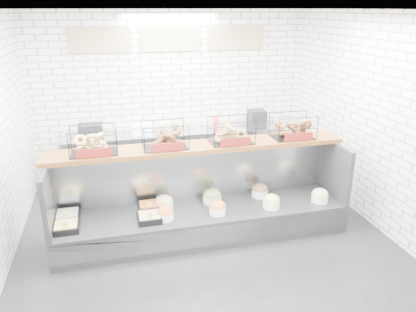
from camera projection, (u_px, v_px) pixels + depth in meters
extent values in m
plane|color=black|center=(208.00, 245.00, 5.48)|extent=(5.50, 5.50, 0.00)
cube|color=white|center=(172.00, 95.00, 7.47)|extent=(5.00, 0.02, 3.00)
cube|color=white|center=(385.00, 126.00, 5.54)|extent=(0.02, 5.50, 3.00)
cube|color=white|center=(208.00, 9.00, 4.45)|extent=(5.00, 5.50, 0.02)
cube|color=tan|center=(100.00, 40.00, 6.83)|extent=(1.05, 0.03, 0.42)
cube|color=tan|center=(170.00, 39.00, 7.10)|extent=(1.05, 0.03, 0.42)
cube|color=tan|center=(236.00, 38.00, 7.37)|extent=(1.05, 0.03, 0.42)
cube|color=black|center=(203.00, 221.00, 5.69)|extent=(4.00, 0.90, 0.40)
cube|color=#93969B|center=(211.00, 236.00, 5.28)|extent=(4.00, 0.03, 0.28)
cube|color=#93969B|center=(196.00, 171.00, 5.85)|extent=(4.00, 0.08, 0.80)
cube|color=black|center=(49.00, 198.00, 5.03)|extent=(0.06, 0.90, 0.80)
cube|color=black|center=(333.00, 169.00, 5.93)|extent=(0.06, 0.90, 0.80)
cube|color=black|center=(66.00, 227.00, 5.06)|extent=(0.31, 0.31, 0.08)
cube|color=#D9CC6F|center=(66.00, 225.00, 5.05)|extent=(0.27, 0.27, 0.04)
cube|color=#D6D24A|center=(65.00, 225.00, 4.93)|extent=(0.06, 0.01, 0.08)
cube|color=black|center=(68.00, 216.00, 5.33)|extent=(0.31, 0.31, 0.08)
cube|color=silver|center=(67.00, 214.00, 5.32)|extent=(0.27, 0.27, 0.04)
cube|color=#D6D24A|center=(66.00, 214.00, 5.20)|extent=(0.06, 0.01, 0.08)
cube|color=black|center=(149.00, 218.00, 5.28)|extent=(0.31, 0.31, 0.08)
cube|color=#D2C081|center=(149.00, 216.00, 5.27)|extent=(0.26, 0.26, 0.04)
cube|color=#D6D24A|center=(150.00, 216.00, 5.15)|extent=(0.06, 0.01, 0.08)
cube|color=black|center=(149.00, 207.00, 5.57)|extent=(0.28, 0.28, 0.08)
cube|color=orange|center=(148.00, 205.00, 5.56)|extent=(0.24, 0.24, 0.04)
cube|color=#D6D24A|center=(149.00, 204.00, 5.45)|extent=(0.06, 0.01, 0.08)
cylinder|color=white|center=(165.00, 216.00, 5.31)|extent=(0.22, 0.22, 0.11)
ellipsoid|color=#CE552B|center=(165.00, 212.00, 5.29)|extent=(0.21, 0.21, 0.15)
cylinder|color=white|center=(164.00, 205.00, 5.60)|extent=(0.24, 0.24, 0.11)
ellipsoid|color=#DCBF87|center=(164.00, 201.00, 5.58)|extent=(0.24, 0.24, 0.17)
cylinder|color=white|center=(217.00, 210.00, 5.46)|extent=(0.22, 0.22, 0.11)
ellipsoid|color=#D1662C|center=(217.00, 206.00, 5.44)|extent=(0.22, 0.22, 0.15)
cylinder|color=white|center=(212.00, 199.00, 5.77)|extent=(0.26, 0.26, 0.11)
ellipsoid|color=#73954C|center=(212.00, 195.00, 5.75)|extent=(0.26, 0.26, 0.18)
cylinder|color=white|center=(271.00, 204.00, 5.63)|extent=(0.23, 0.23, 0.11)
ellipsoid|color=#C7BE66|center=(271.00, 200.00, 5.61)|extent=(0.23, 0.23, 0.16)
cylinder|color=white|center=(260.00, 193.00, 5.97)|extent=(0.24, 0.24, 0.11)
ellipsoid|color=brown|center=(260.00, 189.00, 5.95)|extent=(0.23, 0.23, 0.16)
cylinder|color=white|center=(320.00, 198.00, 5.80)|extent=(0.24, 0.24, 0.11)
ellipsoid|color=tan|center=(320.00, 194.00, 5.78)|extent=(0.23, 0.23, 0.16)
cube|color=#4F2B11|center=(199.00, 147.00, 5.53)|extent=(4.10, 0.50, 0.06)
cube|color=black|center=(93.00, 140.00, 5.15)|extent=(0.60, 0.38, 0.34)
cube|color=maroon|center=(94.00, 153.00, 5.00)|extent=(0.42, 0.02, 0.11)
cube|color=black|center=(165.00, 135.00, 5.36)|extent=(0.60, 0.38, 0.34)
cube|color=maroon|center=(167.00, 147.00, 5.21)|extent=(0.42, 0.02, 0.11)
cube|color=black|center=(231.00, 130.00, 5.57)|extent=(0.60, 0.38, 0.34)
cube|color=maroon|center=(236.00, 142.00, 5.42)|extent=(0.42, 0.02, 0.11)
cube|color=black|center=(293.00, 126.00, 5.78)|extent=(0.60, 0.38, 0.34)
cube|color=maroon|center=(299.00, 137.00, 5.63)|extent=(0.42, 0.02, 0.11)
cube|color=#93969B|center=(176.00, 154.00, 7.54)|extent=(4.00, 0.60, 0.90)
cube|color=black|center=(91.00, 131.00, 6.98)|extent=(0.40, 0.30, 0.24)
cube|color=silver|center=(141.00, 129.00, 7.20)|extent=(0.35, 0.28, 0.18)
cylinder|color=#DA363A|center=(216.00, 123.00, 7.50)|extent=(0.09, 0.09, 0.22)
cube|color=black|center=(257.00, 118.00, 7.68)|extent=(0.30, 0.30, 0.30)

